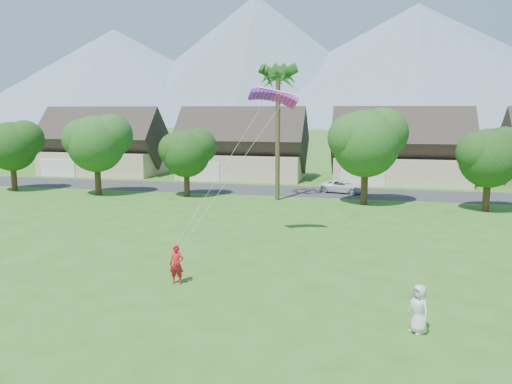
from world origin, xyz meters
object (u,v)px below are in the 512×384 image
(kite_flyer, at_px, (177,264))
(parked_car, at_px, (342,186))
(watcher, at_px, (419,309))
(parafoil_kite, at_px, (274,95))

(kite_flyer, relative_size, parked_car, 0.42)
(watcher, xyz_separation_m, parafoil_kite, (-7.93, 12.49, 8.35))
(kite_flyer, relative_size, watcher, 1.03)
(kite_flyer, distance_m, parafoil_kite, 12.87)
(watcher, distance_m, parafoil_kite, 16.99)
(watcher, bearing_deg, kite_flyer, -146.84)
(watcher, xyz_separation_m, parked_car, (-4.37, 32.41, -0.30))
(watcher, relative_size, parked_car, 0.41)
(parked_car, bearing_deg, watcher, -159.29)
(parked_car, relative_size, parafoil_kite, 1.43)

